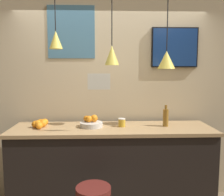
{
  "coord_description": "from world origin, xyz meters",
  "views": [
    {
      "loc": [
        -0.11,
        -2.23,
        1.76
      ],
      "look_at": [
        0.0,
        0.67,
        1.42
      ],
      "focal_mm": 40.0,
      "sensor_mm": 36.0,
      "label": 1
    }
  ],
  "objects": [
    {
      "name": "wall_poster",
      "position": [
        -0.51,
        1.08,
        2.23
      ],
      "size": [
        0.61,
        0.01,
        0.67
      ],
      "color": "teal"
    },
    {
      "name": "orange_pile",
      "position": [
        -0.85,
        0.71,
        1.11
      ],
      "size": [
        0.17,
        0.29,
        0.09
      ],
      "color": "orange",
      "rests_on": "service_counter"
    },
    {
      "name": "spread_jar",
      "position": [
        0.12,
        0.7,
        1.12
      ],
      "size": [
        0.08,
        0.08,
        0.1
      ],
      "color": "gold",
      "rests_on": "service_counter"
    },
    {
      "name": "juice_bottle",
      "position": [
        0.65,
        0.7,
        1.18
      ],
      "size": [
        0.07,
        0.07,
        0.26
      ],
      "color": "olive",
      "rests_on": "service_counter"
    },
    {
      "name": "pendant_lamp_right",
      "position": [
        0.64,
        0.71,
        1.87
      ],
      "size": [
        0.21,
        0.21,
        1.05
      ],
      "color": "black"
    },
    {
      "name": "back_wall",
      "position": [
        0.0,
        1.12,
        1.45
      ],
      "size": [
        8.0,
        0.06,
        2.9
      ],
      "color": "beige",
      "rests_on": "ground_plane"
    },
    {
      "name": "fruit_bowl",
      "position": [
        -0.25,
        0.7,
        1.11
      ],
      "size": [
        0.27,
        0.27,
        0.14
      ],
      "color": "beige",
      "rests_on": "service_counter"
    },
    {
      "name": "pendant_lamp_left",
      "position": [
        -0.64,
        0.71,
        2.09
      ],
      "size": [
        0.15,
        0.15,
        0.82
      ],
      "color": "black"
    },
    {
      "name": "hanging_menu_board",
      "position": [
        -0.15,
        0.41,
        1.62
      ],
      "size": [
        0.24,
        0.01,
        0.17
      ],
      "color": "white"
    },
    {
      "name": "mounted_tv",
      "position": [
        0.84,
        1.07,
        2.03
      ],
      "size": [
        0.61,
        0.04,
        0.52
      ],
      "color": "black"
    },
    {
      "name": "pendant_lamp_middle",
      "position": [
        0.0,
        0.71,
        1.92
      ],
      "size": [
        0.17,
        0.17,
        1.0
      ],
      "color": "black"
    },
    {
      "name": "service_counter",
      "position": [
        0.0,
        0.67,
        0.53
      ],
      "size": [
        2.38,
        0.68,
        1.07
      ],
      "color": "black",
      "rests_on": "ground_plane"
    }
  ]
}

